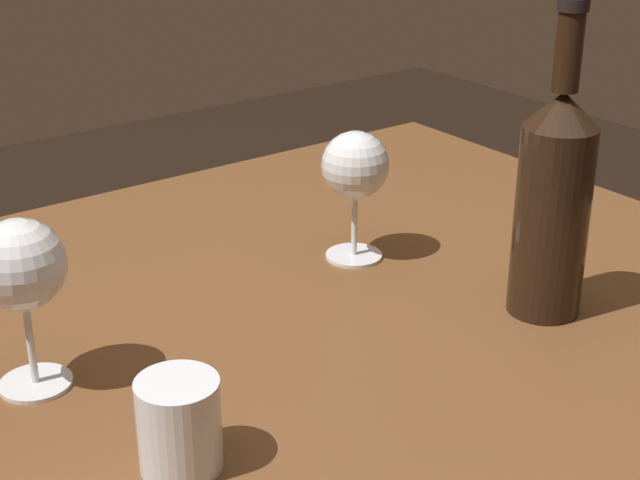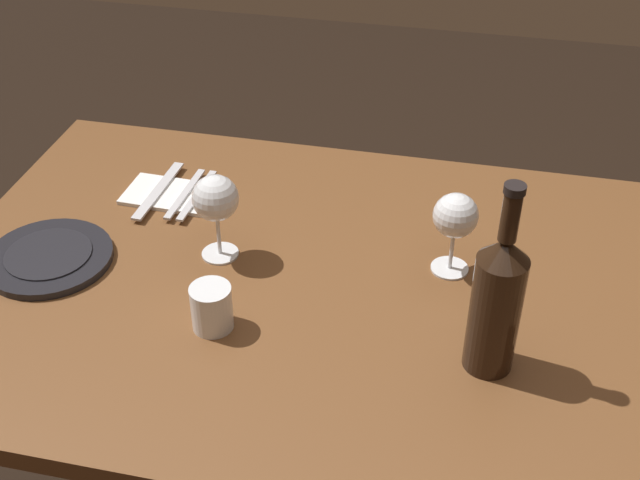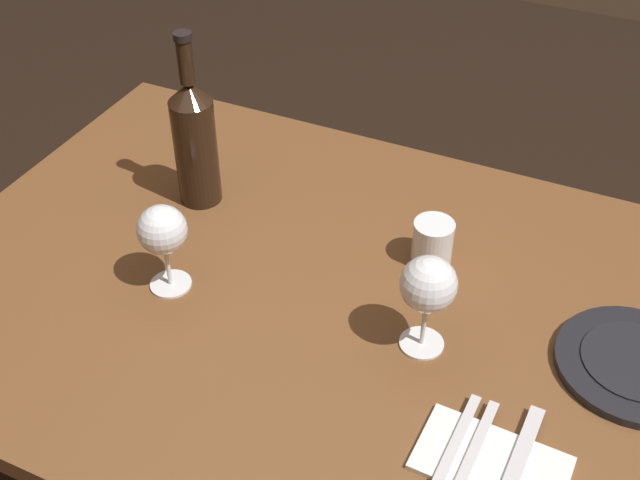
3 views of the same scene
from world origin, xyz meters
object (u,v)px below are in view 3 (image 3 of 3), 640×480
fork_inner (473,453)px  fork_outer (454,446)px  folded_napkin (491,463)px  table_knife (515,469)px  wine_bottle (195,140)px  water_tumbler (432,244)px  dinner_plate (634,364)px  wine_glass_left (162,232)px  wine_glass_right (428,287)px

fork_inner → fork_outer: (-0.02, 0.00, 0.00)m
fork_inner → fork_outer: bearing=180.0°
folded_napkin → table_knife: size_ratio=0.92×
fork_outer → table_knife: (0.08, 0.00, 0.00)m
fork_inner → fork_outer: 0.02m
wine_bottle → table_knife: (0.66, -0.33, -0.11)m
water_tumbler → dinner_plate: size_ratio=0.35×
wine_glass_left → folded_napkin: bearing=-11.6°
dinner_plate → folded_napkin: bearing=-119.9°
fork_outer → table_knife: bearing=0.0°
wine_glass_right → table_knife: 0.26m
wine_glass_left → table_knife: bearing=-11.0°
wine_glass_right → water_tumbler: 0.21m
wine_glass_right → wine_bottle: 0.51m
folded_napkin → fork_outer: size_ratio=1.08×
fork_inner → dinner_plate: bearing=55.8°
wine_glass_left → wine_glass_right: wine_glass_right is taller
dinner_plate → fork_outer: 0.31m
wine_bottle → water_tumbler: 0.44m
water_tumbler → wine_bottle: bearing=-178.7°
wine_glass_left → wine_bottle: size_ratio=0.47×
wine_bottle → folded_napkin: wine_bottle is taller
wine_glass_left → fork_inner: (0.53, -0.11, -0.10)m
wine_glass_left → folded_napkin: (0.55, -0.11, -0.11)m
wine_glass_left → fork_outer: size_ratio=0.84×
wine_bottle → water_tumbler: (0.43, 0.01, -0.09)m
fork_inner → folded_napkin: bearing=0.0°
wine_glass_right → wine_bottle: wine_bottle is taller
wine_glass_right → folded_napkin: bearing=-47.0°
fork_outer → table_knife: same height
dinner_plate → table_knife: dinner_plate is taller
wine_glass_right → wine_glass_left: bearing=-173.4°
fork_inner → table_knife: bearing=0.0°
dinner_plate → fork_outer: (-0.19, -0.24, 0.00)m
folded_napkin → fork_inner: (-0.03, 0.00, 0.01)m
dinner_plate → water_tumbler: bearing=163.5°
water_tumbler → table_knife: size_ratio=0.37×
wine_glass_left → wine_bottle: 0.23m
table_knife → dinner_plate: bearing=65.6°
wine_glass_right → fork_inner: bearing=-52.2°
fork_outer → folded_napkin: bearing=0.0°
dinner_plate → wine_glass_right: bearing=-163.9°
water_tumbler → fork_outer: bearing=-66.8°
wine_glass_left → wine_glass_right: (0.40, 0.05, 0.01)m
wine_bottle → table_knife: wine_bottle is taller
fork_outer → wine_bottle: bearing=150.1°
wine_bottle → fork_inner: size_ratio=1.78×
table_knife → wine_glass_left: bearing=169.0°
wine_glass_left → fork_inner: wine_glass_left is taller
wine_bottle → dinner_plate: (0.77, -0.09, -0.12)m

